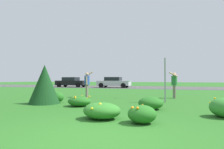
% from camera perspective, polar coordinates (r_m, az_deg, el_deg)
% --- Properties ---
extents(ground_plane, '(120.00, 120.00, 0.00)m').
position_cam_1_polar(ground_plane, '(15.70, 12.30, -5.61)').
color(ground_plane, '#26601E').
extents(highway_strip, '(120.00, 9.61, 0.01)m').
position_cam_1_polar(highway_strip, '(27.57, 14.63, -3.75)').
color(highway_strip, '#424244').
rests_on(highway_strip, ground).
extents(highway_center_stripe, '(120.00, 0.16, 0.00)m').
position_cam_1_polar(highway_center_stripe, '(27.57, 14.63, -3.74)').
color(highway_center_stripe, yellow).
rests_on(highway_center_stripe, ground).
extents(daylily_clump_mid_center, '(1.01, 0.87, 0.47)m').
position_cam_1_polar(daylily_clump_mid_center, '(8.51, -9.64, -7.80)').
color(daylily_clump_mid_center, '#23661E').
rests_on(daylily_clump_mid_center, ground).
extents(daylily_clump_near_camera, '(1.12, 0.95, 0.50)m').
position_cam_1_polar(daylily_clump_near_camera, '(5.77, -3.01, -10.64)').
color(daylily_clump_near_camera, '#2D7526').
rests_on(daylily_clump_near_camera, ground).
extents(daylily_clump_front_left, '(0.77, 0.76, 0.48)m').
position_cam_1_polar(daylily_clump_front_left, '(5.28, 8.85, -11.49)').
color(daylily_clump_front_left, '#23661E').
rests_on(daylily_clump_front_left, ground).
extents(daylily_clump_front_center, '(0.96, 1.00, 0.49)m').
position_cam_1_polar(daylily_clump_front_center, '(7.69, 11.37, -8.26)').
color(daylily_clump_front_center, '#23661E').
rests_on(daylily_clump_front_center, ground).
extents(daylily_clump_mid_left, '(0.77, 0.68, 0.54)m').
position_cam_1_polar(daylily_clump_mid_left, '(10.08, -16.13, -6.44)').
color(daylily_clump_mid_left, '#23661E').
rests_on(daylily_clump_mid_left, ground).
extents(sign_post_near_path, '(0.07, 0.10, 2.25)m').
position_cam_1_polar(sign_post_near_path, '(10.15, 15.42, -1.57)').
color(sign_post_near_path, '#93969B').
rests_on(sign_post_near_path, ground).
extents(evergreen_shrub_side, '(1.46, 1.46, 1.86)m').
position_cam_1_polar(evergreen_shrub_side, '(9.79, -19.33, -2.70)').
color(evergreen_shrub_side, '#143D19').
rests_on(evergreen_shrub_side, ground).
extents(person_thrower_blue_shirt, '(0.51, 0.55, 1.69)m').
position_cam_1_polar(person_thrower_blue_shirt, '(12.57, -7.38, -2.32)').
color(person_thrower_blue_shirt, '#2D4C9E').
rests_on(person_thrower_blue_shirt, ground).
extents(person_catcher_green_shirt, '(0.52, 0.55, 1.63)m').
position_cam_1_polar(person_catcher_green_shirt, '(12.44, 17.90, -2.35)').
color(person_catcher_green_shirt, '#287038').
rests_on(person_catcher_green_shirt, ground).
extents(frisbee_pale_blue, '(0.27, 0.26, 0.08)m').
position_cam_1_polar(frisbee_pale_blue, '(11.99, 5.13, -1.99)').
color(frisbee_pale_blue, '#ADD6E5').
extents(car_black_leftmost, '(4.50, 2.00, 1.45)m').
position_cam_1_polar(car_black_leftmost, '(29.15, -11.94, -2.18)').
color(car_black_leftmost, black).
rests_on(car_black_leftmost, ground).
extents(car_silver_center_left, '(4.50, 2.00, 1.45)m').
position_cam_1_polar(car_silver_center_left, '(26.53, 0.52, -2.30)').
color(car_silver_center_left, '#B7BABF').
rests_on(car_silver_center_left, ground).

